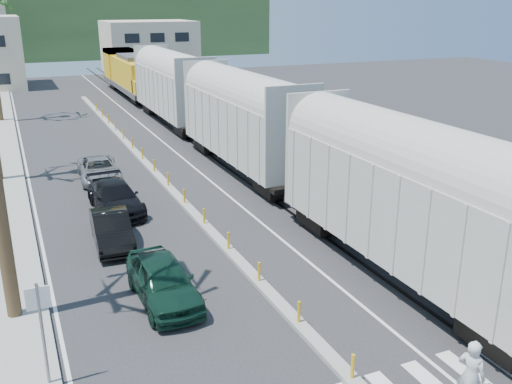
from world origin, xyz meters
The scene contains 12 objects.
ground centered at (0.00, 0.00, 0.00)m, with size 140.00×140.00×0.00m, color #28282B.
rails centered at (5.00, 28.00, 0.03)m, with size 1.56×100.00×0.06m.
median centered at (0.00, 19.96, 0.09)m, with size 0.45×60.00×0.85m.
lane_markings centered at (-2.15, 25.00, 0.00)m, with size 9.42×90.00×0.01m.
freight_train centered at (5.00, 24.26, 2.91)m, with size 3.00×60.94×5.85m.
street_sign centered at (-7.30, 2.00, 1.97)m, with size 0.60×0.08×3.00m.
buildings centered at (-6.41, 71.66, 4.36)m, with size 38.00×27.00×10.00m.
hillside centered at (0.00, 100.00, 6.00)m, with size 80.00×20.00×12.00m, color #385628.
car_lead centered at (-3.39, 5.20, 0.75)m, with size 1.89×4.46×1.51m, color #103123.
car_second centered at (-4.11, 10.61, 0.68)m, with size 1.67×4.21×1.36m, color black.
car_third centered at (-3.23, 14.50, 0.70)m, with size 2.23×4.96×1.41m, color black.
car_rear centered at (-3.14, 19.88, 0.63)m, with size 2.33×4.66×1.27m, color #959799.
Camera 1 is at (-7.39, -11.55, 9.52)m, focal length 40.00 mm.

